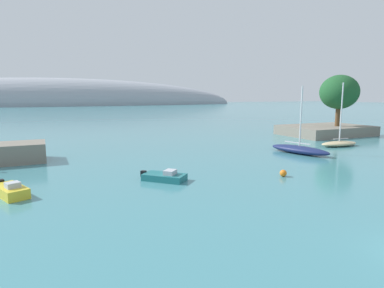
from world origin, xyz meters
The scene contains 8 objects.
shore_outcrop centered at (31.94, 36.61, 0.88)m, with size 15.65×10.76×1.76m, color gray.
tree_clump_shore centered at (33.16, 35.12, 7.96)m, with size 6.86×6.86×9.33m.
distant_ridge centered at (-7.51, 245.97, 0.00)m, with size 282.37×51.73×39.33m, color #999EA8.
sailboat_sand_near_shore centered at (23.18, 25.75, 0.50)m, with size 6.30×2.66×9.22m.
sailboat_navy_mid_mooring centered at (13.57, 23.53, 0.56)m, with size 4.35×8.51×8.58m.
motorboat_yellow_foreground centered at (-18.54, 18.72, 0.42)m, with size 2.80×4.07×1.16m.
motorboat_teal_alongside_breakwater centered at (-6.62, 18.21, 0.34)m, with size 3.91×3.91×0.98m.
mooring_buoy_orange centered at (3.81, 14.98, 0.32)m, with size 0.64×0.64×0.64m, color orange.
Camera 1 is at (-15.76, -7.85, 7.43)m, focal length 30.10 mm.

